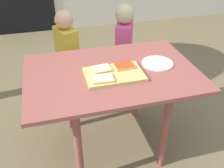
{
  "coord_description": "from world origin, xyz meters",
  "views": [
    {
      "loc": [
        -0.38,
        -1.43,
        1.55
      ],
      "look_at": [
        0.0,
        0.0,
        0.58
      ],
      "focal_mm": 41.14,
      "sensor_mm": 36.0,
      "label": 1
    }
  ],
  "objects": [
    {
      "name": "child_left",
      "position": [
        -0.23,
        0.71,
        0.51
      ],
      "size": [
        0.21,
        0.27,
        0.9
      ],
      "color": "#304C6E",
      "rests_on": "ground"
    },
    {
      "name": "pizza_slice_far_left",
      "position": [
        -0.07,
        -0.0,
        0.71
      ],
      "size": [
        0.14,
        0.12,
        0.01
      ],
      "color": "tan",
      "rests_on": "cutting_board"
    },
    {
      "name": "pizza_slice_near_left",
      "position": [
        -0.09,
        -0.12,
        0.71
      ],
      "size": [
        0.14,
        0.11,
        0.01
      ],
      "color": "tan",
      "rests_on": "cutting_board"
    },
    {
      "name": "pizza_slice_far_right",
      "position": [
        0.09,
        -0.0,
        0.71
      ],
      "size": [
        0.14,
        0.11,
        0.01
      ],
      "color": "tan",
      "rests_on": "cutting_board"
    },
    {
      "name": "cutting_board",
      "position": [
        0.0,
        -0.06,
        0.69
      ],
      "size": [
        0.38,
        0.25,
        0.02
      ],
      "primitive_type": "cube",
      "color": "tan",
      "rests_on": "dining_table"
    },
    {
      "name": "plate_white_right",
      "position": [
        0.34,
        0.02,
        0.69
      ],
      "size": [
        0.22,
        0.22,
        0.01
      ],
      "primitive_type": "cylinder",
      "color": "white",
      "rests_on": "dining_table"
    },
    {
      "name": "dining_table",
      "position": [
        0.0,
        0.0,
        0.6
      ],
      "size": [
        1.15,
        0.78,
        0.68
      ],
      "color": "brown",
      "rests_on": "ground"
    },
    {
      "name": "ground_plane",
      "position": [
        0.0,
        0.0,
        0.0
      ],
      "size": [
        16.0,
        16.0,
        0.0
      ],
      "primitive_type": "plane",
      "color": "brown"
    },
    {
      "name": "child_right",
      "position": [
        0.31,
        0.7,
        0.53
      ],
      "size": [
        0.22,
        0.28,
        0.92
      ],
      "color": "#213140",
      "rests_on": "ground"
    }
  ]
}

